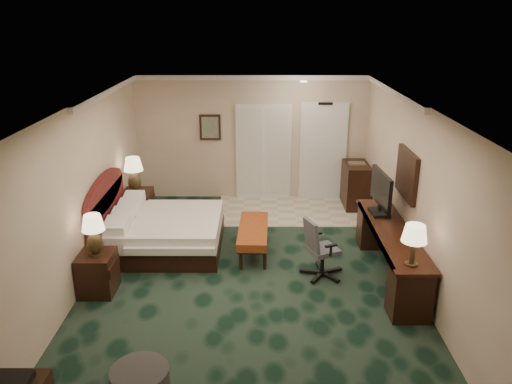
{
  "coord_description": "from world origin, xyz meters",
  "views": [
    {
      "loc": [
        0.13,
        -6.83,
        3.94
      ],
      "look_at": [
        0.1,
        0.6,
        1.25
      ],
      "focal_mm": 35.0,
      "sensor_mm": 36.0,
      "label": 1
    }
  ],
  "objects_px": {
    "nightstand_far": "(138,207)",
    "bed_bench": "(253,240)",
    "lamp_near": "(94,235)",
    "bed": "(167,233)",
    "nightstand_near": "(98,273)",
    "desk": "(390,253)",
    "minibar": "(355,185)",
    "desk_chair": "(323,247)",
    "lamp_far": "(134,175)",
    "tv": "(381,193)"
  },
  "relations": [
    {
      "from": "bed",
      "to": "tv",
      "type": "height_order",
      "value": "tv"
    },
    {
      "from": "nightstand_far",
      "to": "bed_bench",
      "type": "distance_m",
      "value": 2.59
    },
    {
      "from": "lamp_near",
      "to": "nightstand_far",
      "type": "bearing_deg",
      "value": 89.95
    },
    {
      "from": "nightstand_far",
      "to": "lamp_near",
      "type": "xyz_separation_m",
      "value": [
        -0.0,
        -2.57,
        0.6
      ]
    },
    {
      "from": "lamp_near",
      "to": "bed",
      "type": "bearing_deg",
      "value": 62.42
    },
    {
      "from": "bed_bench",
      "to": "desk_chair",
      "type": "relative_size",
      "value": 1.44
    },
    {
      "from": "bed",
      "to": "desk_chair",
      "type": "xyz_separation_m",
      "value": [
        2.61,
        -0.93,
        0.19
      ]
    },
    {
      "from": "nightstand_far",
      "to": "tv",
      "type": "relative_size",
      "value": 0.72
    },
    {
      "from": "bed_bench",
      "to": "minibar",
      "type": "height_order",
      "value": "minibar"
    },
    {
      "from": "lamp_far",
      "to": "desk",
      "type": "distance_m",
      "value": 4.92
    },
    {
      "from": "bed_bench",
      "to": "minibar",
      "type": "relative_size",
      "value": 1.51
    },
    {
      "from": "lamp_near",
      "to": "nightstand_near",
      "type": "bearing_deg",
      "value": 153.44
    },
    {
      "from": "desk",
      "to": "tv",
      "type": "bearing_deg",
      "value": 93.62
    },
    {
      "from": "tv",
      "to": "bed_bench",
      "type": "bearing_deg",
      "value": 172.33
    },
    {
      "from": "lamp_far",
      "to": "desk_chair",
      "type": "bearing_deg",
      "value": -31.19
    },
    {
      "from": "desk",
      "to": "minibar",
      "type": "distance_m",
      "value": 3.04
    },
    {
      "from": "bed",
      "to": "lamp_near",
      "type": "distance_m",
      "value": 1.75
    },
    {
      "from": "desk_chair",
      "to": "tv",
      "type": "bearing_deg",
      "value": 11.01
    },
    {
      "from": "bed",
      "to": "tv",
      "type": "xyz_separation_m",
      "value": [
        3.6,
        -0.27,
        0.85
      ]
    },
    {
      "from": "bed",
      "to": "nightstand_near",
      "type": "xyz_separation_m",
      "value": [
        -0.77,
        -1.44,
        0.01
      ]
    },
    {
      "from": "nightstand_far",
      "to": "bed_bench",
      "type": "xyz_separation_m",
      "value": [
        2.26,
        -1.27,
        -0.1
      ]
    },
    {
      "from": "nightstand_near",
      "to": "nightstand_far",
      "type": "height_order",
      "value": "nightstand_far"
    },
    {
      "from": "lamp_near",
      "to": "minibar",
      "type": "xyz_separation_m",
      "value": [
        4.42,
        3.54,
        -0.46
      ]
    },
    {
      "from": "desk",
      "to": "tv",
      "type": "xyz_separation_m",
      "value": [
        -0.04,
        0.68,
        0.75
      ]
    },
    {
      "from": "nightstand_far",
      "to": "desk_chair",
      "type": "bearing_deg",
      "value": -31.56
    },
    {
      "from": "minibar",
      "to": "nightstand_far",
      "type": "bearing_deg",
      "value": -167.69
    },
    {
      "from": "desk",
      "to": "tv",
      "type": "relative_size",
      "value": 2.93
    },
    {
      "from": "nightstand_far",
      "to": "lamp_near",
      "type": "distance_m",
      "value": 2.64
    },
    {
      "from": "lamp_far",
      "to": "nightstand_far",
      "type": "bearing_deg",
      "value": 27.41
    },
    {
      "from": "minibar",
      "to": "desk_chair",
      "type": "bearing_deg",
      "value": -109.27
    },
    {
      "from": "nightstand_far",
      "to": "bed",
      "type": "bearing_deg",
      "value": -56.3
    },
    {
      "from": "bed",
      "to": "bed_bench",
      "type": "bearing_deg",
      "value": -5.15
    },
    {
      "from": "lamp_far",
      "to": "tv",
      "type": "xyz_separation_m",
      "value": [
        4.38,
        -1.38,
        0.13
      ]
    },
    {
      "from": "nightstand_near",
      "to": "lamp_near",
      "type": "height_order",
      "value": "lamp_near"
    },
    {
      "from": "minibar",
      "to": "bed",
      "type": "bearing_deg",
      "value": -150.27
    },
    {
      "from": "desk_chair",
      "to": "nightstand_near",
      "type": "bearing_deg",
      "value": 165.71
    },
    {
      "from": "lamp_near",
      "to": "lamp_far",
      "type": "distance_m",
      "value": 2.56
    },
    {
      "from": "minibar",
      "to": "bed_bench",
      "type": "bearing_deg",
      "value": -134.04
    },
    {
      "from": "lamp_near",
      "to": "desk_chair",
      "type": "relative_size",
      "value": 0.63
    },
    {
      "from": "bed",
      "to": "desk",
      "type": "relative_size",
      "value": 0.69
    },
    {
      "from": "nightstand_near",
      "to": "lamp_far",
      "type": "distance_m",
      "value": 2.65
    },
    {
      "from": "nightstand_far",
      "to": "lamp_near",
      "type": "relative_size",
      "value": 1.08
    },
    {
      "from": "lamp_near",
      "to": "tv",
      "type": "relative_size",
      "value": 0.67
    },
    {
      "from": "tv",
      "to": "minibar",
      "type": "bearing_deg",
      "value": 84.45
    },
    {
      "from": "bed",
      "to": "lamp_near",
      "type": "height_order",
      "value": "lamp_near"
    },
    {
      "from": "nightstand_near",
      "to": "bed_bench",
      "type": "xyz_separation_m",
      "value": [
        2.28,
        1.3,
        -0.07
      ]
    },
    {
      "from": "desk_chair",
      "to": "minibar",
      "type": "height_order",
      "value": "desk_chair"
    },
    {
      "from": "nightstand_near",
      "to": "tv",
      "type": "bearing_deg",
      "value": 14.97
    },
    {
      "from": "lamp_far",
      "to": "desk_chair",
      "type": "xyz_separation_m",
      "value": [
        3.39,
        -2.05,
        -0.52
      ]
    },
    {
      "from": "bed",
      "to": "desk",
      "type": "xyz_separation_m",
      "value": [
        3.65,
        -0.95,
        0.09
      ]
    }
  ]
}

